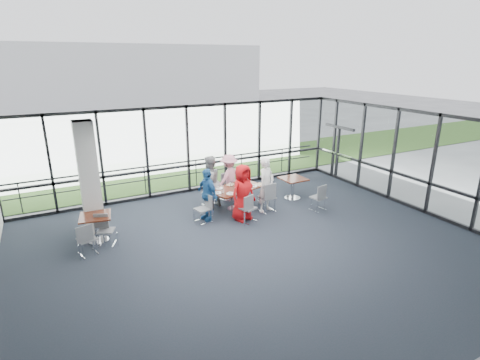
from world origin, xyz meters
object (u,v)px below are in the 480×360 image
side_table_left (96,220)px  chair_main_fl (210,193)px  diner_near_left (243,193)px  diner_near_right (266,185)px  chair_main_end (203,209)px  chair_main_fr (227,187)px  diner_end (207,194)px  chair_main_nr (267,197)px  diner_far_left (209,182)px  chair_spare_r (318,197)px  side_table_right (293,181)px  main_table (236,192)px  chair_spare_lb (106,231)px  chair_main_nl (248,208)px  diner_far_right (229,178)px  structural_column (89,179)px  chair_spare_la (87,239)px

side_table_left → chair_main_fl: bearing=14.9°
diner_near_left → diner_near_right: diner_near_right is taller
diner_near_right → chair_main_end: (-2.14, 0.15, -0.48)m
chair_main_fl → chair_main_fr: (0.76, 0.23, 0.01)m
diner_end → chair_main_nr: 1.99m
diner_far_left → chair_spare_r: 3.58m
diner_near_right → diner_near_left: bearing=171.1°
diner_end → diner_near_right: bearing=70.9°
side_table_right → chair_main_nr: 1.55m
diner_near_left → chair_spare_r: 2.61m
main_table → chair_main_fr: 0.99m
chair_main_fr → chair_spare_lb: 4.59m
diner_far_left → main_table: bearing=118.3°
chair_main_fl → chair_spare_r: (2.95, -2.06, 0.00)m
chair_main_nl → chair_spare_lb: chair_main_nl is taller
diner_far_left → chair_main_end: 1.24m
side_table_left → chair_main_nr: 5.19m
chair_spare_lb → diner_far_right: bearing=-137.4°
structural_column → chair_spare_lb: structural_column is taller
main_table → diner_far_left: 0.91m
diner_near_right → chair_spare_la: (-5.48, -0.33, -0.47)m
chair_main_fl → chair_main_end: (-0.73, -1.17, -0.02)m
diner_far_left → chair_spare_la: size_ratio=2.09×
structural_column → diner_end: structural_column is taller
diner_near_right → chair_main_nl: 1.13m
chair_main_end → diner_end: bearing=110.8°
structural_column → diner_end: bearing=-11.8°
side_table_right → diner_far_left: 3.01m
diner_far_left → chair_main_fl: size_ratio=2.03×
side_table_right → diner_end: diner_end is taller
structural_column → side_table_left: structural_column is taller
chair_main_fr → chair_main_end: size_ratio=1.08×
side_table_left → diner_near_left: size_ratio=0.52×
diner_far_left → diner_end: diner_far_left is taller
diner_near_right → chair_spare_lb: bearing=157.1°
chair_main_fl → diner_near_left: bearing=92.4°
diner_far_left → diner_far_right: (0.89, 0.35, -0.07)m
side_table_right → chair_main_end: bearing=-173.7°
diner_far_right → chair_spare_la: diner_far_right is taller
diner_near_left → chair_main_end: diner_near_left is taller
chair_main_fr → chair_spare_la: bearing=6.6°
main_table → chair_spare_r: 2.69m
side_table_left → chair_main_end: bearing=-3.4°
structural_column → diner_far_right: size_ratio=1.95×
chair_main_nl → chair_main_fr: chair_main_fr is taller
main_table → chair_main_end: (-1.34, -0.43, -0.19)m
diner_far_left → chair_spare_r: diner_far_left is taller
chair_spare_la → main_table: bearing=-3.0°
diner_near_left → chair_spare_r: (2.53, -0.49, -0.44)m
chair_main_fl → chair_spare_la: bearing=9.5°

